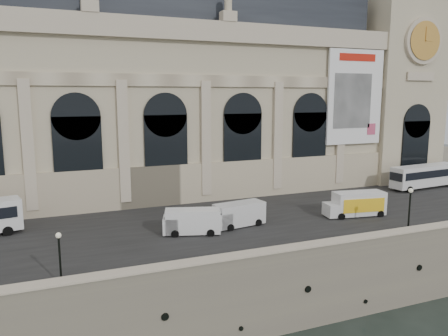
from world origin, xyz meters
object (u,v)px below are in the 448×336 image
object	(u,v)px
box_truck	(356,204)
lamp_left	(60,260)
van_b	(236,215)
lamp_right	(409,211)
van_c	(189,222)
bus_right	(424,176)

from	to	relation	value
box_truck	lamp_left	distance (m)	31.70
van_b	box_truck	world-z (taller)	box_truck
box_truck	lamp_right	distance (m)	6.84
van_c	lamp_right	distance (m)	21.44
van_b	lamp_right	size ratio (longest dim) A/B	1.29
van_b	lamp_left	xyz separation A→B (m)	(-17.09, -8.22, 0.70)
bus_right	lamp_left	distance (m)	51.81
lamp_left	lamp_right	xyz separation A→B (m)	(31.92, 0.15, 0.26)
box_truck	lamp_right	size ratio (longest dim) A/B	1.58
van_b	box_truck	bearing A→B (deg)	-5.57
box_truck	lamp_left	bearing A→B (deg)	-167.48
bus_right	lamp_right	xyz separation A→B (m)	(-17.65, -14.91, 0.32)
van_c	van_b	bearing A→B (deg)	5.37
lamp_left	bus_right	bearing A→B (deg)	16.90
box_truck	lamp_right	world-z (taller)	lamp_right
van_c	box_truck	distance (m)	19.07
van_b	van_c	bearing A→B (deg)	-174.63
bus_right	lamp_left	xyz separation A→B (m)	(-49.57, -15.06, 0.05)
lamp_left	lamp_right	size ratio (longest dim) A/B	0.88
lamp_left	lamp_right	distance (m)	31.92
bus_right	lamp_left	size ratio (longest dim) A/B	2.97
bus_right	lamp_right	size ratio (longest dim) A/B	2.62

